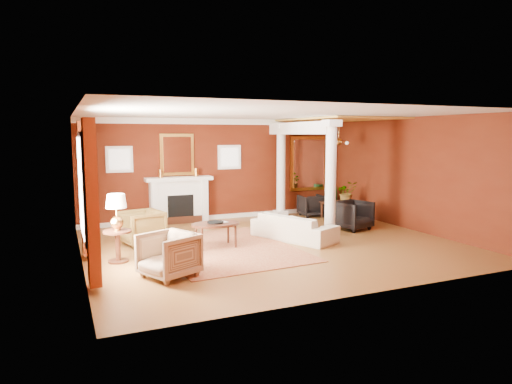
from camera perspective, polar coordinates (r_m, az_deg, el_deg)
name	(u,v)px	position (r m, az deg, el deg)	size (l,w,h in m)	color
ground	(272,244)	(10.32, 2.05, -6.54)	(8.00, 8.00, 0.00)	brown
room_shell	(273,154)	(10.04, 2.10, 4.72)	(8.04, 7.04, 2.92)	#561D0C
fireplace	(179,200)	(12.86, -9.58, -0.98)	(1.85, 0.42, 1.29)	white
overmantel_mirror	(177,155)	(12.88, -9.84, 4.63)	(0.95, 0.07, 1.15)	gold
flank_window_left	(119,159)	(12.63, -16.71, 3.93)	(0.70, 0.07, 0.70)	white
flank_window_right	(229,157)	(13.34, -3.34, 4.38)	(0.70, 0.07, 0.70)	white
left_window	(87,193)	(8.53, -20.39, -0.16)	(0.21, 2.55, 2.60)	white
column_front	(331,177)	(11.17, 9.32, 1.84)	(0.36, 0.36, 2.80)	white
column_back	(281,169)	(13.51, 3.14, 2.83)	(0.36, 0.36, 2.80)	white
header_beam	(299,128)	(12.50, 5.45, 7.93)	(0.30, 3.20, 0.32)	white
amber_ceiling	(339,119)	(12.97, 10.30, 8.92)	(2.30, 3.40, 0.04)	gold
dining_mirror	(309,163)	(14.47, 6.61, 3.56)	(1.30, 0.07, 1.70)	gold
chandelier	(339,142)	(13.04, 10.30, 6.18)	(0.60, 0.62, 0.75)	#B87F39
crown_trim	(221,122)	(13.25, -4.40, 8.76)	(8.00, 0.08, 0.16)	white
base_trim	(222,216)	(13.45, -4.28, -3.07)	(8.00, 0.08, 0.12)	white
rug	(225,248)	(9.94, -3.84, -7.05)	(2.77, 3.69, 0.01)	maroon
sofa	(294,223)	(10.72, 4.75, -3.86)	(2.04, 0.60, 0.80)	beige
armchair_leopard	(142,226)	(10.49, -14.10, -4.14)	(0.83, 0.78, 0.86)	black
armchair_stripe	(169,253)	(8.04, -10.86, -7.49)	(0.83, 0.78, 0.86)	tan
coffee_table	(216,225)	(9.97, -5.08, -4.15)	(1.07, 1.07, 0.54)	black
coffee_book	(218,217)	(9.95, -4.74, -3.17)	(0.18, 0.02, 0.25)	black
side_table	(117,218)	(9.12, -17.01, -3.08)	(0.53, 0.53, 1.33)	black
dining_table	(345,207)	(13.29, 11.10, -1.86)	(1.40, 0.49, 0.78)	black
dining_chair_near	(353,214)	(12.08, 12.03, -2.68)	(0.80, 0.75, 0.82)	black
dining_chair_far	(312,204)	(13.88, 6.96, -1.55)	(0.69, 0.65, 0.71)	black
green_urn	(332,203)	(14.52, 9.49, -1.31)	(0.35, 0.35, 0.85)	#14411C
potted_plant	(347,185)	(13.28, 11.29, 0.90)	(0.57, 0.63, 0.49)	#26591E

